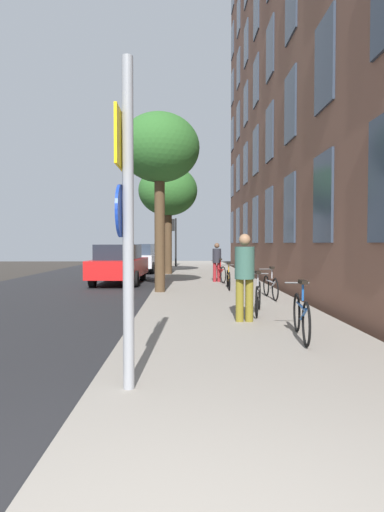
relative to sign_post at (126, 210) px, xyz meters
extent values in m
plane|color=#332D28|center=(-1.83, 12.22, -2.04)|extent=(41.80, 41.80, 0.00)
cube|color=#232326|center=(-3.93, 12.22, -2.04)|extent=(7.00, 38.00, 0.01)
cube|color=gray|center=(1.67, 12.22, -1.98)|extent=(4.20, 38.00, 0.12)
cube|color=brown|center=(4.27, 11.72, 8.20)|extent=(0.50, 27.00, 20.48)
cube|color=#2D3847|center=(3.99, 5.47, 0.74)|extent=(0.06, 1.29, 2.18)
cube|color=#2D3847|center=(3.99, 8.60, 0.74)|extent=(0.06, 1.29, 2.18)
cube|color=#2D3847|center=(3.99, 11.72, 0.74)|extent=(0.06, 1.29, 2.18)
cube|color=#2D3847|center=(3.99, 14.85, 0.74)|extent=(0.06, 1.29, 2.18)
cube|color=#2D3847|center=(3.99, 17.97, 0.74)|extent=(0.06, 1.29, 2.18)
cube|color=#2D3847|center=(3.99, 21.10, 0.74)|extent=(0.06, 1.29, 2.18)
cube|color=#2D3847|center=(3.99, 24.22, 0.74)|extent=(0.06, 1.29, 2.18)
cube|color=#2D3847|center=(3.99, 5.47, 3.99)|extent=(0.06, 1.29, 2.18)
cube|color=#2D3847|center=(3.99, 8.60, 3.99)|extent=(0.06, 1.29, 2.18)
cube|color=#2D3847|center=(3.99, 11.72, 3.99)|extent=(0.06, 1.29, 2.18)
cube|color=#2D3847|center=(3.99, 14.85, 3.99)|extent=(0.06, 1.29, 2.18)
cube|color=#2D3847|center=(3.99, 17.97, 3.99)|extent=(0.06, 1.29, 2.18)
cube|color=#2D3847|center=(3.99, 21.10, 3.99)|extent=(0.06, 1.29, 2.18)
cube|color=#2D3847|center=(3.99, 24.22, 3.99)|extent=(0.06, 1.29, 2.18)
cube|color=#2D3847|center=(3.99, 8.60, 7.24)|extent=(0.06, 1.29, 2.18)
cube|color=#2D3847|center=(3.99, 11.72, 7.24)|extent=(0.06, 1.29, 2.18)
cube|color=#2D3847|center=(3.99, 14.85, 7.24)|extent=(0.06, 1.29, 2.18)
cube|color=#2D3847|center=(3.99, 17.97, 7.24)|extent=(0.06, 1.29, 2.18)
cube|color=#2D3847|center=(3.99, 21.10, 7.24)|extent=(0.06, 1.29, 2.18)
cube|color=#2D3847|center=(3.99, 24.22, 7.24)|extent=(0.06, 1.29, 2.18)
cube|color=#2D3847|center=(3.99, 14.85, 10.48)|extent=(0.06, 1.29, 2.18)
cube|color=#2D3847|center=(3.99, 17.97, 10.48)|extent=(0.06, 1.29, 2.18)
cube|color=#2D3847|center=(3.99, 21.10, 10.48)|extent=(0.06, 1.29, 2.18)
cube|color=#2D3847|center=(3.99, 24.22, 10.48)|extent=(0.06, 1.29, 2.18)
cube|color=#2D3847|center=(3.99, 21.10, 13.73)|extent=(0.06, 1.29, 2.18)
cube|color=#2D3847|center=(3.99, 24.22, 13.73)|extent=(0.06, 1.29, 2.18)
cylinder|color=gray|center=(0.02, 0.00, -0.15)|extent=(0.12, 0.12, 3.53)
cube|color=yellow|center=(-0.06, 0.00, 0.74)|extent=(0.03, 0.60, 0.60)
cylinder|color=#14339E|center=(-0.06, 0.00, -0.01)|extent=(0.03, 0.56, 0.56)
cylinder|color=black|center=(0.05, 22.76, -0.31)|extent=(0.12, 0.12, 3.23)
cube|color=black|center=(-0.13, 22.76, 0.85)|extent=(0.20, 0.24, 0.80)
sphere|color=#4B0707|center=(-0.24, 22.76, 1.11)|extent=(0.16, 0.16, 0.16)
sphere|color=#523707|center=(-0.24, 22.76, 0.85)|extent=(0.16, 0.16, 0.16)
sphere|color=green|center=(-0.24, 22.76, 0.59)|extent=(0.16, 0.16, 0.16)
cylinder|color=#4C3823|center=(-0.17, 8.68, 0.00)|extent=(0.33, 0.33, 3.84)
ellipsoid|color=#2D6628|center=(-0.17, 8.68, 2.69)|extent=(2.56, 2.56, 2.18)
cylinder|color=#4C3823|center=(-0.21, 16.29, -0.25)|extent=(0.39, 0.39, 3.33)
ellipsoid|color=#2D6628|center=(-0.21, 16.29, 2.31)|extent=(2.99, 2.99, 2.54)
torus|color=black|center=(2.61, 2.74, -1.58)|extent=(0.13, 0.69, 0.69)
torus|color=black|center=(2.46, 1.71, -1.58)|extent=(0.13, 0.69, 0.69)
cylinder|color=#194C99|center=(2.54, 2.22, -1.39)|extent=(0.17, 0.88, 0.04)
cylinder|color=#194C99|center=(2.50, 1.97, -1.47)|extent=(0.12, 0.53, 0.29)
cylinder|color=#194C99|center=(2.51, 2.07, -1.13)|extent=(0.04, 0.04, 0.28)
cube|color=black|center=(2.51, 2.07, -0.97)|extent=(0.10, 0.24, 0.06)
cylinder|color=#4C4C4C|center=(2.61, 2.74, -1.05)|extent=(0.42, 0.09, 0.03)
torus|color=black|center=(2.39, 5.15, -1.59)|extent=(0.19, 0.66, 0.67)
torus|color=black|center=(2.15, 4.10, -1.59)|extent=(0.19, 0.66, 0.67)
cylinder|color=#99999E|center=(2.27, 4.62, -1.40)|extent=(0.25, 0.90, 0.04)
cylinder|color=#99999E|center=(2.21, 4.36, -1.49)|extent=(0.17, 0.55, 0.30)
cylinder|color=#99999E|center=(2.23, 4.47, -1.15)|extent=(0.04, 0.04, 0.28)
cube|color=black|center=(2.23, 4.47, -0.99)|extent=(0.10, 0.24, 0.06)
cylinder|color=#4C4C4C|center=(2.39, 5.15, -1.07)|extent=(0.42, 0.13, 0.03)
torus|color=black|center=(3.04, 7.53, -1.61)|extent=(0.06, 0.62, 0.62)
torus|color=black|center=(3.08, 6.52, -1.61)|extent=(0.06, 0.62, 0.62)
cylinder|color=#99999E|center=(3.06, 7.02, -1.44)|extent=(0.08, 0.86, 0.04)
cylinder|color=#99999E|center=(3.07, 6.77, -1.52)|extent=(0.06, 0.52, 0.28)
cylinder|color=#99999E|center=(3.07, 6.87, -1.20)|extent=(0.04, 0.04, 0.28)
cube|color=black|center=(3.07, 6.87, -1.04)|extent=(0.10, 0.24, 0.06)
cylinder|color=#4C4C4C|center=(3.04, 7.53, -1.12)|extent=(0.42, 0.05, 0.03)
torus|color=black|center=(2.16, 9.94, -1.61)|extent=(0.07, 0.62, 0.62)
torus|color=black|center=(2.10, 8.91, -1.61)|extent=(0.07, 0.62, 0.62)
cylinder|color=#C68C19|center=(2.13, 9.42, -1.44)|extent=(0.09, 0.87, 0.04)
cylinder|color=#C68C19|center=(2.12, 9.17, -1.52)|extent=(0.07, 0.53, 0.29)
cylinder|color=#C68C19|center=(2.12, 9.27, -1.21)|extent=(0.04, 0.04, 0.28)
cube|color=black|center=(2.12, 9.27, -1.05)|extent=(0.10, 0.24, 0.06)
cylinder|color=#4C4C4C|center=(2.16, 9.94, -1.13)|extent=(0.42, 0.05, 0.03)
torus|color=black|center=(1.93, 12.32, -1.59)|extent=(0.17, 0.66, 0.66)
torus|color=black|center=(2.14, 11.33, -1.59)|extent=(0.17, 0.66, 0.66)
cylinder|color=#B21E1E|center=(2.03, 11.82, -1.41)|extent=(0.22, 0.85, 0.04)
cylinder|color=#B21E1E|center=(2.08, 11.58, -1.49)|extent=(0.15, 0.52, 0.28)
cylinder|color=#B21E1E|center=(2.06, 11.68, -1.16)|extent=(0.04, 0.04, 0.28)
cube|color=black|center=(2.06, 11.68, -1.00)|extent=(0.10, 0.24, 0.06)
cylinder|color=#4C4C4C|center=(1.93, 12.32, -1.08)|extent=(0.42, 0.12, 0.03)
torus|color=black|center=(2.21, 14.71, -1.62)|extent=(0.06, 0.60, 0.60)
torus|color=black|center=(2.25, 13.74, -1.62)|extent=(0.06, 0.60, 0.60)
cylinder|color=black|center=(2.23, 14.22, -1.45)|extent=(0.07, 0.83, 0.04)
cylinder|color=black|center=(2.24, 13.98, -1.53)|extent=(0.06, 0.50, 0.27)
cylinder|color=black|center=(2.23, 14.08, -1.22)|extent=(0.04, 0.04, 0.28)
cube|color=black|center=(2.23, 14.08, -1.06)|extent=(0.10, 0.24, 0.06)
cylinder|color=#4C4C4C|center=(2.21, 14.71, -1.14)|extent=(0.42, 0.04, 0.03)
cylinder|color=olive|center=(1.73, 3.69, -1.49)|extent=(0.16, 0.16, 0.86)
cylinder|color=olive|center=(1.92, 3.69, -1.49)|extent=(0.16, 0.16, 0.86)
cylinder|color=#33594C|center=(1.82, 3.69, -0.75)|extent=(0.52, 0.52, 0.64)
sphere|color=#936B4C|center=(1.82, 3.69, -0.29)|extent=(0.23, 0.23, 0.23)
cylinder|color=maroon|center=(1.86, 12.01, -1.54)|extent=(0.14, 0.14, 0.77)
cylinder|color=maroon|center=(2.03, 12.01, -1.54)|extent=(0.14, 0.14, 0.77)
cylinder|color=#26262D|center=(1.94, 12.01, -0.87)|extent=(0.36, 0.36, 0.58)
sphere|color=brown|center=(1.94, 12.01, -0.45)|extent=(0.21, 0.21, 0.21)
cube|color=red|center=(-2.06, 12.44, -1.36)|extent=(1.97, 4.48, 0.70)
cube|color=#1E232D|center=(-2.06, 12.22, -0.71)|extent=(1.60, 2.53, 0.60)
cylinder|color=black|center=(-2.87, 13.85, -1.71)|extent=(0.22, 0.64, 0.64)
cylinder|color=black|center=(-1.24, 13.85, -1.71)|extent=(0.22, 0.64, 0.64)
cylinder|color=black|center=(-2.87, 11.03, -1.71)|extent=(0.22, 0.64, 0.64)
cylinder|color=black|center=(-1.24, 11.03, -1.71)|extent=(0.22, 0.64, 0.64)
cube|color=silver|center=(-1.93, 19.13, -1.36)|extent=(1.84, 4.38, 0.70)
cube|color=#2D3847|center=(-1.93, 18.92, -0.71)|extent=(1.52, 2.46, 0.60)
cylinder|color=black|center=(-2.73, 20.52, -1.71)|extent=(0.22, 0.64, 0.64)
cylinder|color=black|center=(-1.13, 20.52, -1.71)|extent=(0.22, 0.64, 0.64)
cylinder|color=black|center=(-2.73, 17.74, -1.71)|extent=(0.22, 0.64, 0.64)
cylinder|color=black|center=(-1.13, 17.74, -1.71)|extent=(0.22, 0.64, 0.64)
cube|color=#B7B7BC|center=(-1.66, 24.92, -1.36)|extent=(1.90, 4.26, 0.70)
cube|color=#2D3847|center=(-1.66, 24.71, -0.71)|extent=(1.57, 2.40, 0.60)
cylinder|color=black|center=(-2.48, 26.27, -1.71)|extent=(0.22, 0.64, 0.64)
cylinder|color=black|center=(-0.84, 26.27, -1.71)|extent=(0.22, 0.64, 0.64)
cylinder|color=black|center=(-2.48, 23.57, -1.71)|extent=(0.22, 0.64, 0.64)
cylinder|color=black|center=(-0.84, 23.57, -1.71)|extent=(0.22, 0.64, 0.64)
camera|label=1|loc=(0.62, -4.32, -0.35)|focal=28.37mm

